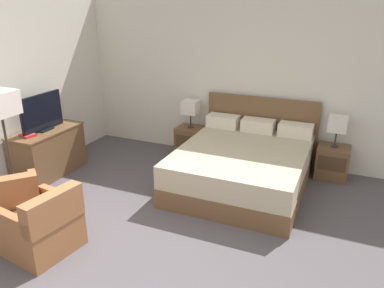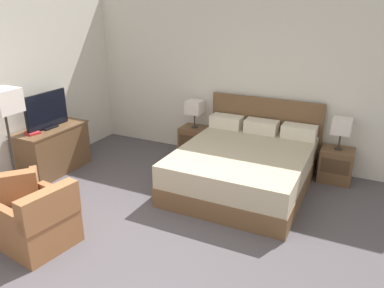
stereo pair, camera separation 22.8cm
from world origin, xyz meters
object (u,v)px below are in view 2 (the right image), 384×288
(nightstand_right, at_px, (336,165))
(dresser, at_px, (53,149))
(table_lamp_left, at_px, (195,107))
(tv, at_px, (47,111))
(nightstand_left, at_px, (195,141))
(floor_lamp, at_px, (4,107))
(table_lamp_right, at_px, (342,126))
(armchair_by_window, at_px, (11,202))
(book_red_cover, at_px, (32,133))
(armchair_companion, at_px, (40,224))
(bed, at_px, (244,166))

(nightstand_right, bearing_deg, dresser, -158.52)
(table_lamp_left, bearing_deg, tv, -136.47)
(nightstand_left, distance_m, floor_lamp, 3.13)
(table_lamp_left, relative_size, table_lamp_right, 1.00)
(nightstand_left, relative_size, dresser, 0.45)
(nightstand_right, height_order, armchair_by_window, armchair_by_window)
(table_lamp_right, height_order, book_red_cover, table_lamp_right)
(nightstand_right, xyz_separation_m, armchair_companion, (-2.75, -3.19, 0.03))
(tv, distance_m, armchair_by_window, 1.69)
(bed, xyz_separation_m, tv, (-2.93, -0.84, 0.68))
(nightstand_left, height_order, armchair_by_window, armchair_by_window)
(table_lamp_left, bearing_deg, armchair_companion, -96.39)
(table_lamp_left, height_order, armchair_by_window, table_lamp_left)
(table_lamp_left, xyz_separation_m, table_lamp_right, (2.39, 0.00, 0.00))
(nightstand_left, bearing_deg, bed, -33.71)
(dresser, relative_size, armchair_by_window, 1.19)
(table_lamp_left, distance_m, book_red_cover, 2.62)
(nightstand_left, bearing_deg, floor_lamp, -119.58)
(nightstand_right, height_order, floor_lamp, floor_lamp)
(table_lamp_right, xyz_separation_m, dresser, (-4.13, -1.63, -0.49))
(table_lamp_right, bearing_deg, bed, -146.24)
(table_lamp_right, xyz_separation_m, armchair_companion, (-2.75, -3.19, -0.59))
(tv, relative_size, floor_lamp, 0.51)
(tv, bearing_deg, floor_lamp, -73.22)
(nightstand_left, relative_size, armchair_companion, 0.66)
(nightstand_left, distance_m, armchair_companion, 3.21)
(bed, xyz_separation_m, armchair_companion, (-1.55, -2.39, -0.04))
(nightstand_left, distance_m, armchair_by_window, 3.18)
(book_red_cover, bearing_deg, armchair_companion, -41.74)
(armchair_by_window, bearing_deg, bed, 44.62)
(tv, relative_size, book_red_cover, 3.98)
(bed, height_order, book_red_cover, bed)
(bed, xyz_separation_m, nightstand_left, (-1.20, 0.80, -0.07))
(table_lamp_left, distance_m, tv, 2.39)
(book_red_cover, bearing_deg, dresser, 88.09)
(table_lamp_right, distance_m, book_red_cover, 4.58)
(table_lamp_left, bearing_deg, bed, -33.76)
(floor_lamp, bearing_deg, bed, 33.65)
(armchair_companion, bearing_deg, table_lamp_right, 49.26)
(tv, xyz_separation_m, armchair_companion, (1.37, -1.55, -0.72))
(nightstand_right, xyz_separation_m, floor_lamp, (-3.85, -2.56, 1.07))
(tv, bearing_deg, table_lamp_left, 43.53)
(tv, distance_m, book_red_cover, 0.40)
(bed, xyz_separation_m, nightstand_right, (1.20, 0.80, -0.07))
(table_lamp_left, bearing_deg, table_lamp_right, 0.00)
(book_red_cover, bearing_deg, nightstand_right, 25.27)
(armchair_by_window, bearing_deg, nightstand_right, 41.21)
(nightstand_left, relative_size, table_lamp_right, 1.07)
(armchair_by_window, bearing_deg, armchair_companion, -15.01)
(nightstand_left, distance_m, tv, 2.50)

